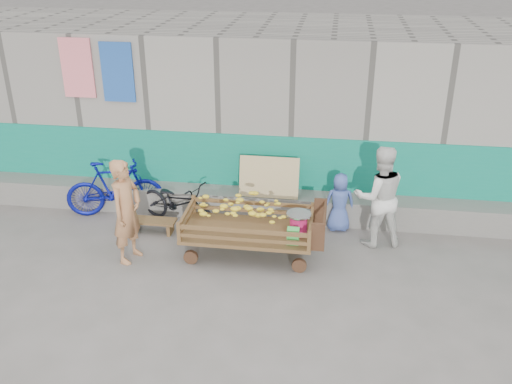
# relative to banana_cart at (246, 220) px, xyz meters

# --- Properties ---
(ground) EXTENTS (80.00, 80.00, 0.00)m
(ground) POSITION_rel_banana_cart_xyz_m (-0.09, -1.02, -0.62)
(ground) COLOR #5F5C56
(ground) RESTS_ON ground
(building_wall) EXTENTS (12.00, 3.50, 3.00)m
(building_wall) POSITION_rel_banana_cart_xyz_m (-0.09, 3.03, 0.85)
(building_wall) COLOR gray
(building_wall) RESTS_ON ground
(banana_cart) EXTENTS (2.14, 0.98, 0.91)m
(banana_cart) POSITION_rel_banana_cart_xyz_m (0.00, 0.00, 0.00)
(banana_cart) COLOR brown
(banana_cart) RESTS_ON ground
(bench) EXTENTS (0.91, 0.27, 0.23)m
(bench) POSITION_rel_banana_cart_xyz_m (-1.71, 0.50, -0.45)
(bench) COLOR brown
(bench) RESTS_ON ground
(vendor_man) EXTENTS (0.53, 0.67, 1.62)m
(vendor_man) POSITION_rel_banana_cart_xyz_m (-1.72, -0.35, 0.19)
(vendor_man) COLOR #B1764B
(vendor_man) RESTS_ON ground
(woman) EXTENTS (0.92, 0.78, 1.65)m
(woman) POSITION_rel_banana_cart_xyz_m (1.99, 0.66, 0.21)
(woman) COLOR silver
(woman) RESTS_ON ground
(child) EXTENTS (0.52, 0.36, 1.00)m
(child) POSITION_rel_banana_cart_xyz_m (1.40, 1.03, -0.12)
(child) COLOR #435BA6
(child) RESTS_ON ground
(bicycle_dark) EXTENTS (1.60, 1.12, 0.80)m
(bicycle_dark) POSITION_rel_banana_cart_xyz_m (-1.29, 0.83, -0.22)
(bicycle_dark) COLOR black
(bicycle_dark) RESTS_ON ground
(bicycle_blue) EXTENTS (1.73, 0.91, 1.00)m
(bicycle_blue) POSITION_rel_banana_cart_xyz_m (-2.46, 1.03, -0.12)
(bicycle_blue) COLOR #0A1183
(bicycle_blue) RESTS_ON ground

